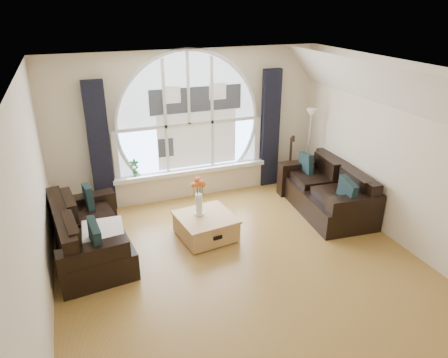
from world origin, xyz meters
TOP-DOWN VIEW (x-y plane):
  - ground at (0.00, 0.00)m, footprint 5.00×5.50m
  - ceiling at (0.00, 0.00)m, footprint 5.00×5.50m
  - wall_back at (0.00, 2.75)m, footprint 5.00×0.01m
  - wall_front at (0.00, -2.75)m, footprint 5.00×0.01m
  - wall_left at (-2.50, 0.00)m, footprint 0.01×5.50m
  - wall_right at (2.50, 0.00)m, footprint 0.01×5.50m
  - attic_slope at (2.20, 0.00)m, footprint 0.92×5.50m
  - arched_window at (0.00, 2.72)m, footprint 2.60×0.06m
  - window_sill at (0.00, 2.65)m, footprint 2.90×0.22m
  - window_frame at (0.00, 2.69)m, footprint 2.76×0.08m
  - neighbor_house at (0.15, 2.71)m, footprint 1.70×0.02m
  - curtain_left at (-1.60, 2.63)m, footprint 0.35×0.12m
  - curtain_right at (1.60, 2.63)m, footprint 0.35×0.12m
  - sofa_left at (-1.95, 1.20)m, footprint 1.11×1.89m
  - sofa_right at (2.02, 1.22)m, footprint 1.08×1.93m
  - coffee_chest at (-0.23, 1.10)m, footprint 0.94×0.94m
  - throw_blanket at (-1.78, 0.95)m, footprint 0.58×0.58m
  - vase_flowers at (-0.31, 1.19)m, footprint 0.24×0.24m
  - floor_lamp at (2.22, 2.20)m, footprint 0.24×0.24m
  - guitar at (1.97, 2.47)m, footprint 0.43×0.37m
  - potted_plant at (-1.05, 2.65)m, footprint 0.17×0.12m

SIDE VIEW (x-z plane):
  - ground at x=0.00m, z-range -0.01..0.01m
  - coffee_chest at x=-0.23m, z-range 0.00..0.41m
  - sofa_left at x=-1.95m, z-range 0.00..0.80m
  - sofa_right at x=2.02m, z-range -0.01..0.81m
  - throw_blanket at x=-1.78m, z-range 0.45..0.55m
  - window_sill at x=0.00m, z-range 0.47..0.55m
  - guitar at x=1.97m, z-range 0.00..1.06m
  - potted_plant at x=-1.05m, z-range 0.55..0.87m
  - vase_flowers at x=-0.31m, z-range 0.41..1.11m
  - floor_lamp at x=2.22m, z-range 0.00..1.60m
  - curtain_left at x=-1.60m, z-range 0.00..2.30m
  - curtain_right at x=1.60m, z-range 0.00..2.30m
  - wall_back at x=0.00m, z-range 0.00..2.70m
  - wall_front at x=0.00m, z-range 0.00..2.70m
  - wall_left at x=-2.50m, z-range 0.00..2.70m
  - wall_right at x=2.50m, z-range 0.00..2.70m
  - neighbor_house at x=0.15m, z-range 0.75..2.25m
  - arched_window at x=0.00m, z-range 0.55..2.70m
  - window_frame at x=0.00m, z-range 0.55..2.70m
  - attic_slope at x=2.20m, z-range 1.99..2.71m
  - ceiling at x=0.00m, z-range 2.70..2.71m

